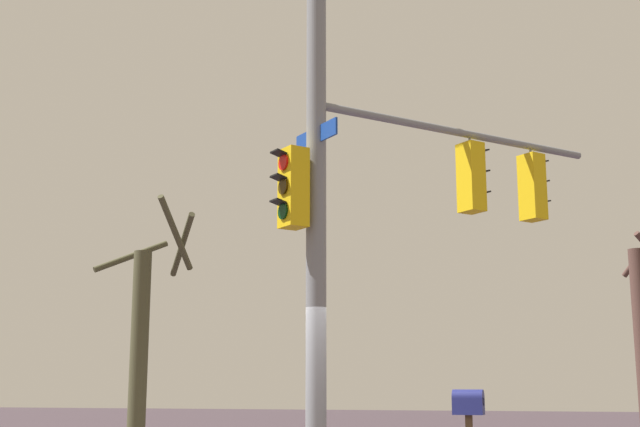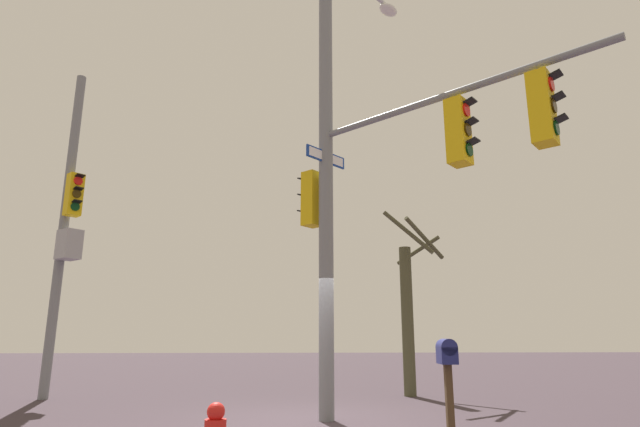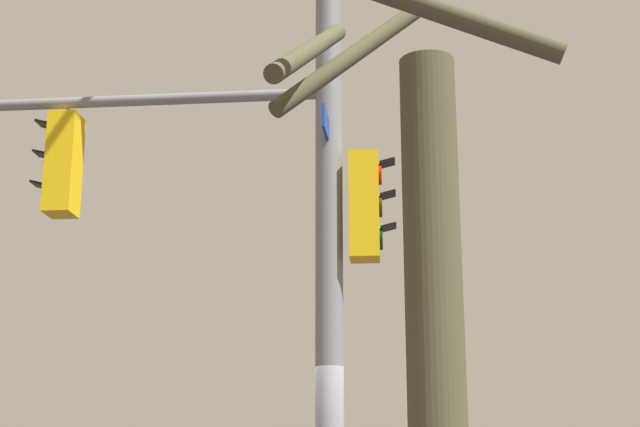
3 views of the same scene
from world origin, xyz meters
TOP-DOWN VIEW (x-y plane):
  - ground_plane at (0.00, 0.00)m, footprint 80.00×80.00m
  - main_signal_pole_assembly at (-0.99, 0.57)m, footprint 4.37×5.84m
  - secondary_pole_assembly at (6.03, -3.39)m, footprint 0.76×0.70m
  - mailbox at (-2.01, 1.94)m, footprint 0.28×0.46m
  - bare_tree_behind_pole at (-2.74, -3.60)m, footprint 1.68×2.00m

SIDE VIEW (x-z plane):
  - ground_plane at x=0.00m, z-range 0.00..0.00m
  - mailbox at x=-2.01m, z-range 0.40..1.81m
  - bare_tree_behind_pole at x=-2.74m, z-range -0.16..4.45m
  - secondary_pole_assembly at x=6.03m, z-range 0.01..8.41m
  - main_signal_pole_assembly at x=-0.99m, z-range 0.14..9.98m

